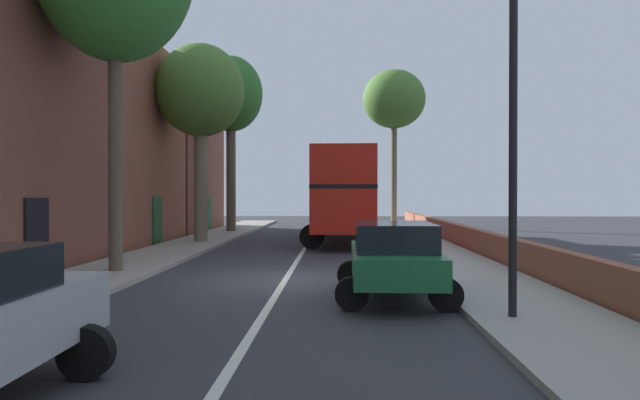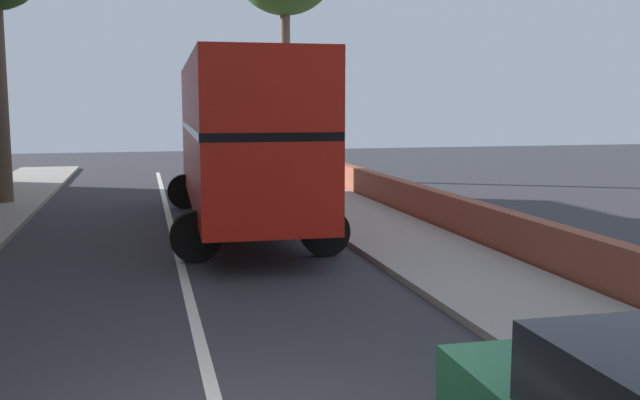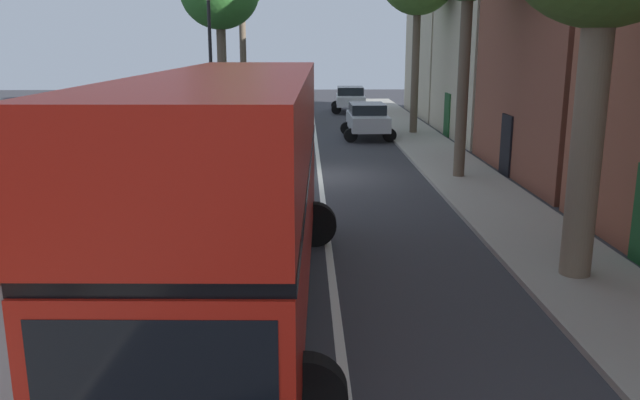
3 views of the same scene
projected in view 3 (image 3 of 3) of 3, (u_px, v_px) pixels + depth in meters
name	position (u px, v px, depth m)	size (l,w,h in m)	color
ground_plane	(320.00, 176.00, 22.70)	(84.00, 84.00, 0.00)	#333338
road_centre_line	(320.00, 175.00, 22.70)	(0.16, 54.00, 0.01)	silver
sidewalk_left	(460.00, 173.00, 22.80)	(2.60, 60.00, 0.12)	#9E998E
sidewalk_right	(179.00, 175.00, 22.57)	(2.60, 60.00, 0.12)	#9E998E
terraced_houses_left	(570.00, 38.00, 22.07)	(4.07, 47.62, 10.31)	beige
boundary_wall_right	(133.00, 164.00, 22.44)	(0.36, 54.00, 0.91)	brown
double_decker_bus	(234.00, 177.00, 10.79)	(3.79, 10.92, 4.06)	red
parked_car_black_right_0	(270.00, 106.00, 37.77)	(2.52, 4.51, 1.56)	black
parked_car_green_right_1	(253.00, 139.00, 24.91)	(2.43, 4.12, 1.60)	#1E6038
parked_car_silver_left_2	(367.00, 119.00, 31.30)	(2.48, 4.00, 1.66)	#B7BABF
parked_car_white_left_4	(350.00, 98.00, 42.95)	(2.60, 3.99, 1.65)	silver
lamppost_right	(211.00, 60.00, 26.24)	(0.32, 0.32, 6.31)	black
litter_bin_right	(209.00, 122.00, 32.41)	(0.55, 0.55, 1.06)	black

